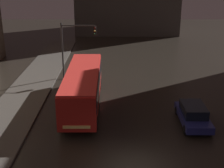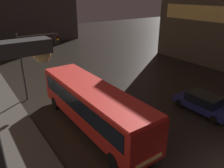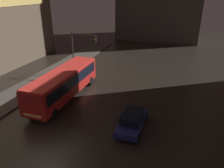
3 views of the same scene
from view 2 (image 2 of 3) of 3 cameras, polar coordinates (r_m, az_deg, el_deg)
The scene contains 4 objects.
sidewalk_left at distance 15.56m, azimuth -25.45°, elevation -13.84°, with size 4.00×48.00×0.15m.
bus_near at distance 14.89m, azimuth -5.01°, elevation -4.91°, with size 2.67×11.01×3.07m.
car_taxi at distance 18.68m, azimuth 22.66°, elevation -4.61°, with size 1.93×4.53×1.47m.
traffic_light_main at distance 19.83m, azimuth -19.31°, elevation 7.39°, with size 3.51×0.35×5.80m.
Camera 2 is at (-10.09, -2.85, 8.78)m, focal length 35.00 mm.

